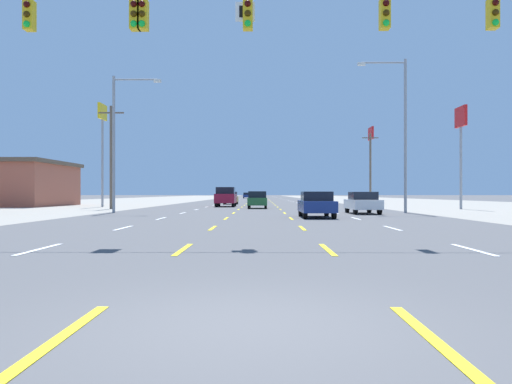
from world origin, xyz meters
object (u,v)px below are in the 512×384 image
Objects in this scene: streetlight_right_row_0 at (401,126)px; sedan_center_turn_farther at (259,197)px; pole_sign_right_row_2 at (371,144)px; suv_far_left_farthest at (224,195)px; hatchback_center_turn_mid at (257,200)px; hatchback_inner_left_distant_a at (247,195)px; pole_sign_left_row_1 at (102,129)px; sedan_far_right_near at (363,202)px; suv_inner_left_midfar at (226,197)px; streetlight_left_row_0 at (118,135)px; sedan_inner_right_nearest at (316,204)px; hatchback_inner_left_far at (231,198)px; pole_sign_right_row_1 at (461,131)px.

sedan_center_turn_farther is at bearing 104.29° from streetlight_right_row_0.
pole_sign_right_row_2 reaches higher than streetlight_right_row_0.
suv_far_left_farthest is 0.45× the size of pole_sign_right_row_2.
hatchback_inner_left_distant_a is (-3.53, 87.53, 0.00)m from hatchback_center_turn_mid.
hatchback_inner_left_distant_a is at bearing 81.83° from pole_sign_left_row_1.
suv_far_left_farthest is at bearing -95.57° from hatchback_inner_left_distant_a.
suv_inner_left_midfar reaches higher than sedan_far_right_near.
streetlight_left_row_0 is at bearing -180.00° from streetlight_right_row_0.
sedan_inner_right_nearest is at bearing -78.48° from hatchback_center_turn_mid.
hatchback_center_turn_mid is 0.80× the size of suv_inner_left_midfar.
suv_far_left_farthest is at bearing 131.78° from pole_sign_right_row_2.
suv_inner_left_midfar is at bearing 120.57° from sedan_far_right_near.
pole_sign_right_row_2 is at bearing -4.54° from sedan_center_turn_farther.
hatchback_inner_left_distant_a is 0.38× the size of pole_sign_left_row_1.
streetlight_right_row_0 is (10.07, -10.38, 5.26)m from hatchback_center_turn_mid.
suv_inner_left_midfar is at bearing -89.82° from hatchback_inner_left_distant_a.
sedan_far_right_near is at bearing 55.64° from sedan_inner_right_nearest.
hatchback_inner_left_far reaches higher than sedan_center_turn_farther.
sedan_far_right_near is (3.69, 5.39, 0.00)m from sedan_inner_right_nearest.
suv_far_left_farthest is at bearing 98.33° from sedan_inner_right_nearest.
hatchback_inner_left_distant_a is 98.21m from streetlight_left_row_0.
streetlight_left_row_0 reaches higher than hatchback_center_turn_mid.
suv_far_left_farthest is 50.11m from pole_sign_left_row_1.
pole_sign_left_row_1 is 33.58m from pole_sign_right_row_1.
sedan_center_turn_farther is 36.01m from pole_sign_right_row_1.
sedan_inner_right_nearest is 104.75m from hatchback_inner_left_distant_a.
streetlight_left_row_0 is at bearing -132.87° from hatchback_center_turn_mid.
suv_inner_left_midfar reaches higher than hatchback_center_turn_mid.
streetlight_left_row_0 is (-9.63, -10.38, 4.68)m from hatchback_center_turn_mid.
pole_sign_right_row_2 is at bearing 55.83° from streetlight_left_row_0.
pole_sign_left_row_1 is 16.18m from streetlight_left_row_0.
streetlight_left_row_0 reaches higher than hatchback_inner_left_far.
hatchback_inner_left_far is 0.41× the size of streetlight_left_row_0.
pole_sign_right_row_1 reaches higher than sedan_inner_right_nearest.
sedan_far_right_near is 0.51× the size of pole_sign_right_row_1.
pole_sign_right_row_2 is (16.19, 27.66, 7.76)m from hatchback_center_turn_mid.
sedan_inner_right_nearest is 21.37m from pole_sign_right_row_1.
hatchback_center_turn_mid is at bearing -78.66° from hatchback_inner_left_far.
sedan_center_turn_farther is 29.74m from pole_sign_left_row_1.
hatchback_center_turn_mid is (-3.46, 16.98, 0.03)m from sedan_inner_right_nearest.
hatchback_inner_left_far is at bearing -106.44° from sedan_center_turn_farther.
suv_inner_left_midfar reaches higher than sedan_center_turn_farther.
streetlight_right_row_0 is at bearing -75.15° from suv_far_left_farthest.
suv_inner_left_midfar is 0.56× the size of pole_sign_right_row_1.
hatchback_inner_left_distant_a is 0.44× the size of pole_sign_right_row_1.
pole_sign_right_row_2 reaches higher than sedan_inner_right_nearest.
suv_inner_left_midfar is at bearing -85.68° from suv_far_left_farthest.
sedan_far_right_near is at bearing -4.13° from streetlight_left_row_0.
pole_sign_right_row_1 is 0.92× the size of streetlight_left_row_0.
hatchback_inner_left_far is 1.00× the size of hatchback_inner_left_distant_a.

